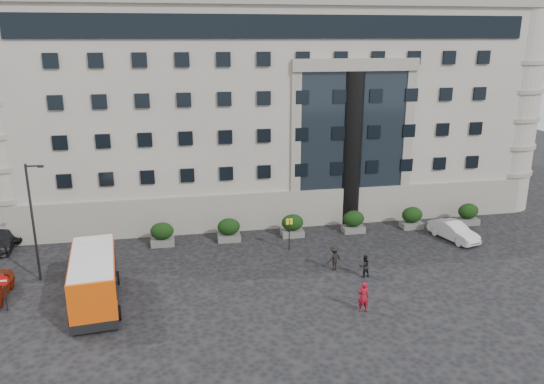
{
  "coord_description": "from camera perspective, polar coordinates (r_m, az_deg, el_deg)",
  "views": [
    {
      "loc": [
        -2.83,
        -31.69,
        15.71
      ],
      "look_at": [
        3.97,
        3.97,
        5.0
      ],
      "focal_mm": 35.0,
      "sensor_mm": 36.0,
      "label": 1
    }
  ],
  "objects": [
    {
      "name": "ground",
      "position": [
        35.48,
        -5.18,
        -9.92
      ],
      "size": [
        120.0,
        120.0,
        0.0
      ],
      "primitive_type": "plane",
      "color": "black",
      "rests_on": "ground"
    },
    {
      "name": "civic_building",
      "position": [
        54.82,
        -1.47,
        9.4
      ],
      "size": [
        44.0,
        24.0,
        18.0
      ],
      "primitive_type": "cube",
      "color": "#9B9489",
      "rests_on": "ground"
    },
    {
      "name": "entrance_column",
      "position": [
        45.47,
        8.5,
        4.57
      ],
      "size": [
        1.8,
        1.8,
        13.0
      ],
      "primitive_type": "cylinder",
      "color": "black",
      "rests_on": "ground"
    },
    {
      "name": "hedge_a",
      "position": [
        42.18,
        -11.73,
        -4.44
      ],
      "size": [
        1.8,
        1.26,
        1.84
      ],
      "color": "#5D5D5A",
      "rests_on": "ground"
    },
    {
      "name": "hedge_b",
      "position": [
        42.35,
        -4.67,
        -4.04
      ],
      "size": [
        1.8,
        1.26,
        1.84
      ],
      "color": "#5D5D5A",
      "rests_on": "ground"
    },
    {
      "name": "hedge_c",
      "position": [
        43.16,
        2.22,
        -3.6
      ],
      "size": [
        1.8,
        1.26,
        1.84
      ],
      "color": "#5D5D5A",
      "rests_on": "ground"
    },
    {
      "name": "hedge_d",
      "position": [
        44.56,
        8.76,
        -3.13
      ],
      "size": [
        1.8,
        1.26,
        1.84
      ],
      "color": "#5D5D5A",
      "rests_on": "ground"
    },
    {
      "name": "hedge_e",
      "position": [
        46.51,
        14.82,
        -2.66
      ],
      "size": [
        1.8,
        1.26,
        1.84
      ],
      "color": "#5D5D5A",
      "rests_on": "ground"
    },
    {
      "name": "hedge_f",
      "position": [
        48.93,
        20.34,
        -2.21
      ],
      "size": [
        1.8,
        1.26,
        1.84
      ],
      "color": "#5D5D5A",
      "rests_on": "ground"
    },
    {
      "name": "street_lamp",
      "position": [
        37.61,
        -24.27,
        -2.62
      ],
      "size": [
        1.16,
        0.18,
        8.0
      ],
      "color": "#262628",
      "rests_on": "ground"
    },
    {
      "name": "bus_stop_sign",
      "position": [
        40.13,
        1.87,
        -3.96
      ],
      "size": [
        0.5,
        0.08,
        2.52
      ],
      "color": "#262628",
      "rests_on": "ground"
    },
    {
      "name": "no_entry_sign",
      "position": [
        35.22,
        -26.89,
        -8.99
      ],
      "size": [
        0.64,
        0.16,
        2.32
      ],
      "color": "#262628",
      "rests_on": "ground"
    },
    {
      "name": "minibus",
      "position": [
        34.04,
        -18.6,
        -8.75
      ],
      "size": [
        3.39,
        7.7,
        3.12
      ],
      "rotation": [
        0.0,
        0.0,
        0.1
      ],
      "color": "#DB4A0A",
      "rests_on": "ground"
    },
    {
      "name": "red_truck",
      "position": [
        48.0,
        -21.28,
        -1.98
      ],
      "size": [
        2.67,
        5.41,
        2.88
      ],
      "rotation": [
        0.0,
        0.0,
        -0.03
      ],
      "color": "maroon",
      "rests_on": "ground"
    },
    {
      "name": "parked_car_c",
      "position": [
        45.96,
        -27.11,
        -4.47
      ],
      "size": [
        2.23,
        5.12,
        1.47
      ],
      "primitive_type": "imported",
      "rotation": [
        0.0,
        0.0,
        0.04
      ],
      "color": "black",
      "rests_on": "ground"
    },
    {
      "name": "parked_car_d",
      "position": [
        47.66,
        -26.16,
        -3.71
      ],
      "size": [
        2.64,
        5.02,
        1.35
      ],
      "primitive_type": "imported",
      "rotation": [
        0.0,
        0.0,
        0.08
      ],
      "color": "black",
      "rests_on": "ground"
    },
    {
      "name": "white_taxi",
      "position": [
        44.89,
        18.95,
        -3.99
      ],
      "size": [
        2.71,
        4.68,
        1.46
      ],
      "primitive_type": "imported",
      "rotation": [
        0.0,
        0.0,
        0.28
      ],
      "color": "silver",
      "rests_on": "ground"
    },
    {
      "name": "pedestrian_a",
      "position": [
        32.28,
        9.79,
        -11.05
      ],
      "size": [
        0.75,
        0.54,
        1.89
      ],
      "primitive_type": "imported",
      "rotation": [
        0.0,
        0.0,
        3.0
      ],
      "color": "maroon",
      "rests_on": "ground"
    },
    {
      "name": "pedestrian_b",
      "position": [
        36.67,
        9.91,
        -7.84
      ],
      "size": [
        0.85,
        0.71,
        1.57
      ],
      "primitive_type": "imported",
      "rotation": [
        0.0,
        0.0,
        3.3
      ],
      "color": "black",
      "rests_on": "ground"
    },
    {
      "name": "pedestrian_c",
      "position": [
        37.37,
        6.71,
        -7.06
      ],
      "size": [
        1.31,
        1.07,
        1.77
      ],
      "primitive_type": "imported",
      "rotation": [
        0.0,
        0.0,
        3.57
      ],
      "color": "black",
      "rests_on": "ground"
    }
  ]
}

